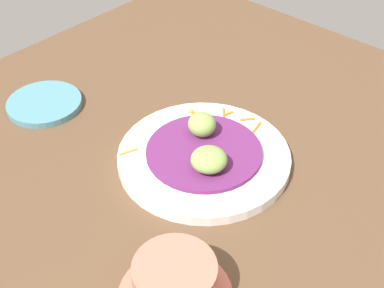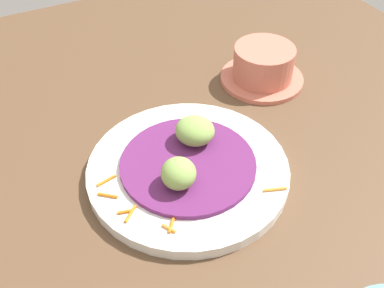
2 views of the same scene
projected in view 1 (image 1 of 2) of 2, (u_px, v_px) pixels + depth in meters
The scene contains 8 objects.
table_surface at pixel (206, 187), 81.91cm from camera, with size 110.00×110.00×2.00cm, color brown.
main_plate at pixel (204, 157), 84.37cm from camera, with size 27.34×27.34×1.69cm, color white.
cabbage_bed at pixel (204, 152), 83.59cm from camera, with size 18.34×18.34×0.72cm, color #60235B.
carrot_garnish at pixel (209, 122), 89.56cm from camera, with size 12.48×21.93×0.40cm.
guac_scoop_left at pixel (207, 158), 79.10cm from camera, with size 5.50×5.21×3.63cm, color #84A851.
guac_scoop_center at pixel (202, 124), 85.23cm from camera, with size 4.47×4.66×3.81cm, color #84A851.
side_plate_small at pixel (44, 104), 95.92cm from camera, with size 13.38×13.38×1.19cm, color teal.
terracotta_bowl at pixel (175, 284), 63.71cm from camera, with size 14.21×14.21×6.35cm.
Camera 1 is at (-37.68, 44.71, 58.78)cm, focal length 49.82 mm.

